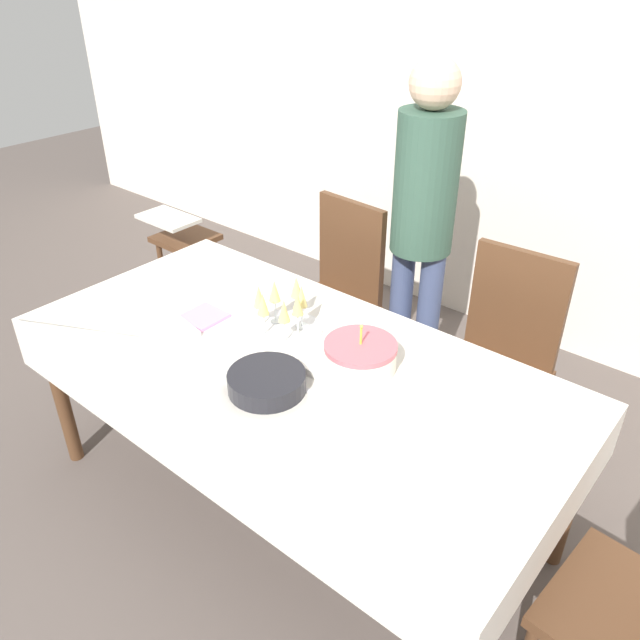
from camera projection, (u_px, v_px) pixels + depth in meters
The scene contains 14 objects.
ground_plane at pixel (293, 503), 2.57m from camera, with size 12.00×12.00×0.00m, color #564C47.
wall_back at pixel (537, 91), 3.09m from camera, with size 8.00×0.05×2.70m.
dining_table at pixel (289, 380), 2.25m from camera, with size 2.01×0.99×0.73m.
dining_chair_far_left at pixel (335, 289), 3.08m from camera, with size 0.45×0.45×0.94m.
dining_chair_far_right at pixel (500, 354), 2.60m from camera, with size 0.44×0.44×0.94m.
birthday_cake at pixel (360, 356), 2.11m from camera, with size 0.25×0.25×0.18m.
champagne_tray at pixel (283, 309), 2.30m from camera, with size 0.29×0.29×0.18m.
plate_stack_main at pixel (267, 382), 2.02m from camera, with size 0.26×0.26×0.06m.
plate_stack_dessert at pixel (329, 360), 2.16m from camera, with size 0.21×0.21×0.03m.
cake_knife at pixel (342, 399), 1.99m from camera, with size 0.29×0.11×0.00m.
fork_pile at pixel (183, 327), 2.35m from camera, with size 0.18×0.09×0.02m.
napkin_pile at pixel (204, 317), 2.42m from camera, with size 0.15×0.15×0.01m.
person_standing at pixel (424, 210), 2.76m from camera, with size 0.28×0.28×1.61m.
high_chair at pixel (184, 250), 3.54m from camera, with size 0.33×0.35×0.71m.
Camera 1 is at (1.24, -1.32, 1.98)m, focal length 35.00 mm.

